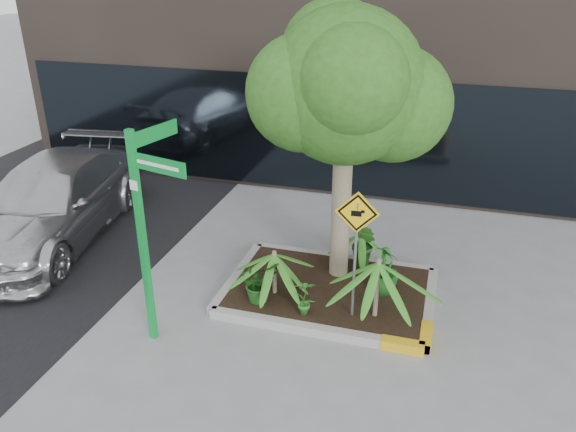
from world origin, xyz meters
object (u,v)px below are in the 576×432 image
(cattle_sign, at_px, (356,235))
(street_sign_post, at_px, (146,216))
(tree, at_px, (346,86))
(parked_car, at_px, (52,202))

(cattle_sign, bearing_deg, street_sign_post, -160.55)
(tree, distance_m, street_sign_post, 3.43)
(tree, bearing_deg, street_sign_post, -133.57)
(parked_car, relative_size, cattle_sign, 2.55)
(tree, bearing_deg, cattle_sign, -69.50)
(parked_car, distance_m, cattle_sign, 6.27)
(street_sign_post, bearing_deg, parked_car, 160.47)
(tree, distance_m, parked_car, 6.20)
(parked_car, bearing_deg, cattle_sign, -20.03)
(parked_car, height_order, street_sign_post, street_sign_post)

